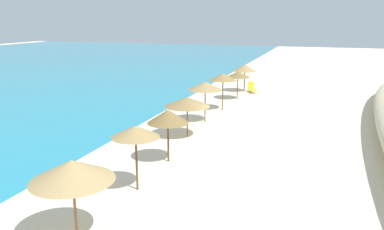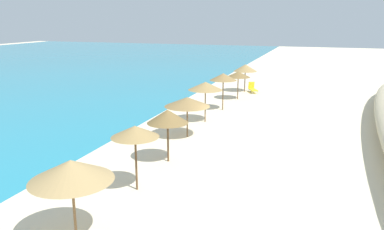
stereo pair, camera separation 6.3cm
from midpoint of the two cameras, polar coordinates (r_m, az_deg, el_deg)
The scene contains 10 objects.
ground_plane at distance 22.34m, azimuth 5.44°, elevation -3.91°, with size 160.00×160.00×0.00m, color beige.
beach_umbrella_1 at distance 12.42m, azimuth -17.21°, elevation -7.78°, with size 2.60×2.60×2.70m.
beach_umbrella_2 at distance 15.56m, azimuth -8.27°, elevation -2.45°, with size 1.94×1.94×2.73m.
beach_umbrella_3 at distance 18.64m, azimuth -3.51°, elevation -0.22°, with size 2.00×2.00×2.62m.
beach_umbrella_4 at distance 22.56m, azimuth -0.63°, elevation 1.95°, with size 2.67×2.67×2.41m.
beach_umbrella_5 at distance 25.94m, azimuth 2.05°, elevation 4.28°, with size 2.31×2.31×2.75m.
beach_umbrella_6 at distance 29.52m, azimuth 4.68°, elevation 5.60°, with size 2.06×2.06×2.83m.
beach_umbrella_7 at distance 33.73m, azimuth 6.87°, elevation 5.94°, with size 2.09×2.09×2.42m.
beach_umbrella_8 at distance 37.44m, azimuth 7.89°, elevation 6.87°, with size 2.23×2.23×2.62m.
lounge_chair_1 at distance 37.42m, azimuth 8.95°, elevation 3.87°, with size 1.57×1.17×0.95m.
Camera 2 is at (-20.69, -4.90, 6.85)m, focal length 36.29 mm.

